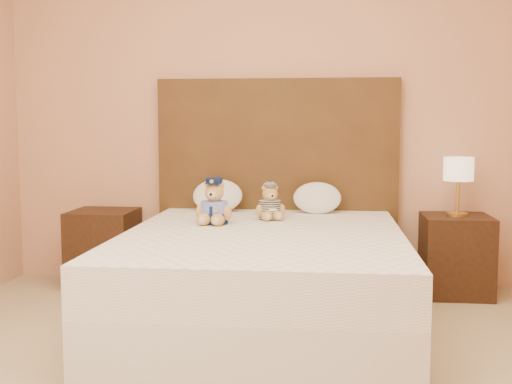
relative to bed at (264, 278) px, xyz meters
The scene contains 9 objects.
bed is the anchor object (origin of this frame).
headboard 1.12m from the bed, 90.00° to the left, with size 1.75×0.08×1.50m, color #4E3417.
nightstand_left 1.48m from the bed, 147.38° to the left, with size 0.45×0.45×0.55m, color #341E10.
nightstand_right 1.48m from the bed, 32.62° to the left, with size 0.45×0.45×0.55m, color #341E10.
lamp 1.59m from the bed, 32.62° to the left, with size 0.20×0.20×0.40m.
teddy_police 0.60m from the bed, 141.71° to the left, with size 0.25×0.23×0.28m, color #AC8243, non-canonical shape.
teddy_prisoner 0.62m from the bed, 90.63° to the left, with size 0.21×0.20×0.23m, color #AC8243, non-canonical shape.
pillow_left 1.01m from the bed, 116.36° to the left, with size 0.36×0.23×0.25m, color white.
pillow_right 0.97m from the bed, 70.33° to the left, with size 0.33×0.22×0.24m, color white.
Camera 1 is at (0.36, -2.46, 1.17)m, focal length 45.00 mm.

